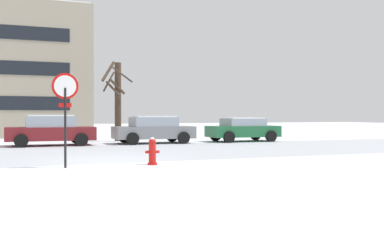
# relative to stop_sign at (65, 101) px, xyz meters

# --- Properties ---
(ground_plane) EXTENTS (120.00, 120.00, 0.00)m
(ground_plane) POSITION_rel_stop_sign_xyz_m (1.39, 1.70, -1.93)
(ground_plane) COLOR white
(road_surface) EXTENTS (80.00, 8.32, 0.00)m
(road_surface) POSITION_rel_stop_sign_xyz_m (1.39, 4.86, -1.93)
(road_surface) COLOR #B7BCC4
(road_surface) RESTS_ON ground
(stop_sign) EXTENTS (0.76, 0.09, 2.75)m
(stop_sign) POSITION_rel_stop_sign_xyz_m (0.00, 0.00, 0.00)
(stop_sign) COLOR black
(stop_sign) RESTS_ON ground
(fire_hydrant) EXTENTS (0.44, 0.30, 0.85)m
(fire_hydrant) POSITION_rel_stop_sign_xyz_m (2.58, -0.12, -1.50)
(fire_hydrant) COLOR red
(fire_hydrant) RESTS_ON ground
(parked_car_maroon) EXTENTS (4.24, 2.11, 1.52)m
(parked_car_maroon) POSITION_rel_stop_sign_xyz_m (0.27, 10.00, -1.16)
(parked_car_maroon) COLOR maroon
(parked_car_maroon) RESTS_ON ground
(parked_car_gray) EXTENTS (4.22, 2.16, 1.46)m
(parked_car_gray) POSITION_rel_stop_sign_xyz_m (5.54, 9.89, -1.18)
(parked_car_gray) COLOR slate
(parked_car_gray) RESTS_ON ground
(parked_car_green) EXTENTS (4.04, 2.04, 1.36)m
(parked_car_green) POSITION_rel_stop_sign_xyz_m (10.81, 9.70, -1.22)
(parked_car_green) COLOR #1E6038
(parked_car_green) RESTS_ON ground
(tree_far_left) EXTENTS (1.77, 1.78, 4.73)m
(tree_far_left) POSITION_rel_stop_sign_xyz_m (4.16, 12.66, 0.56)
(tree_far_left) COLOR #423326
(tree_far_left) RESTS_ON ground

